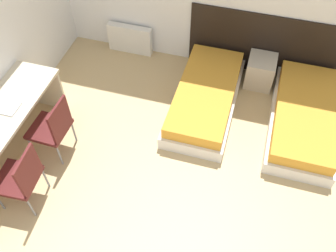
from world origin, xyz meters
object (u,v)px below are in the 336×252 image
Objects in this scene: bed_near_door at (303,117)px; chair_near_laptop at (53,126)px; laptop at (0,103)px; bed_near_window at (205,97)px; chair_near_notebook at (21,177)px; nightstand at (260,71)px.

bed_near_door is 2.10× the size of chair_near_laptop.
chair_near_laptop is 2.70× the size of laptop.
chair_near_notebook is (-1.65, -2.05, 0.30)m from bed_near_window.
chair_near_notebook is 2.70× the size of laptop.
bed_near_window is 2.10× the size of chair_near_notebook.
bed_near_window is 2.68m from laptop.
bed_near_window is 0.99m from nightstand.
bed_near_window is 5.68× the size of laptop.
bed_near_door is 2.10× the size of chair_near_notebook.
laptop reaches higher than bed_near_window.
chair_near_notebook is at bearing -88.60° from chair_near_laptop.
chair_near_laptop is at bearing 86.30° from chair_near_notebook.
nightstand reaches higher than bed_near_door.
nightstand is 3.09m from chair_near_laptop.
chair_near_laptop is at bearing -139.19° from nightstand.
nightstand is 0.51× the size of chair_near_laptop.
laptop is (-0.55, -0.08, 0.34)m from chair_near_laptop.
chair_near_notebook reaches higher than bed_near_window.
bed_near_door is 3.66m from chair_near_notebook.
chair_near_notebook is at bearing -145.71° from bed_near_door.
laptop is (-2.88, -2.09, 0.59)m from nightstand.
chair_near_notebook is (-0.00, -0.75, 0.00)m from chair_near_laptop.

